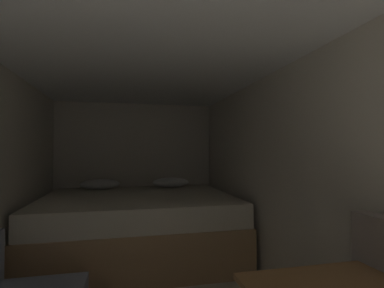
% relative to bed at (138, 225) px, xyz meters
% --- Properties ---
extents(wall_back, '(2.47, 0.05, 2.01)m').
position_rel_bed_xyz_m(wall_back, '(0.00, 0.97, 0.63)').
color(wall_back, beige).
rests_on(wall_back, ground).
extents(wall_right, '(0.05, 4.75, 2.01)m').
position_rel_bed_xyz_m(wall_right, '(1.21, -1.43, 0.63)').
color(wall_right, beige).
rests_on(wall_right, ground).
extents(ceiling_slab, '(2.47, 4.75, 0.05)m').
position_rel_bed_xyz_m(ceiling_slab, '(0.00, -1.43, 1.67)').
color(ceiling_slab, white).
rests_on(ceiling_slab, wall_left).
extents(bed, '(2.25, 1.82, 0.88)m').
position_rel_bed_xyz_m(bed, '(0.00, 0.00, 0.00)').
color(bed, tan).
rests_on(bed, ground).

